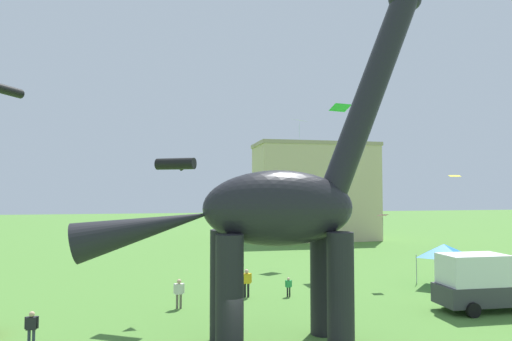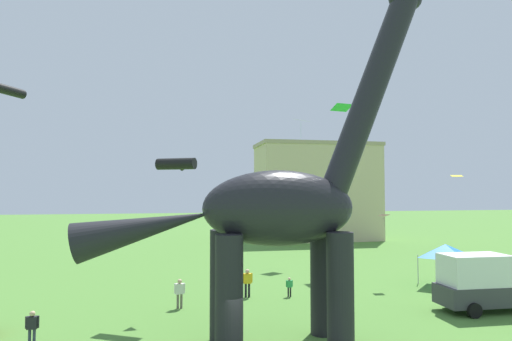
{
  "view_description": "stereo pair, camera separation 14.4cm",
  "coord_description": "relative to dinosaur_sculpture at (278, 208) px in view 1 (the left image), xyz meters",
  "views": [
    {
      "loc": [
        -3.62,
        -16.17,
        6.77
      ],
      "look_at": [
        0.57,
        4.11,
        7.75
      ],
      "focal_mm": 30.47,
      "sensor_mm": 36.0,
      "label": 1
    },
    {
      "loc": [
        -3.48,
        -16.2,
        6.77
      ],
      "look_at": [
        0.57,
        4.11,
        7.75
      ],
      "focal_mm": 30.47,
      "sensor_mm": 36.0,
      "label": 2
    }
  ],
  "objects": [
    {
      "name": "kite_drifting",
      "position": [
        -17.77,
        19.29,
        8.86
      ],
      "size": [
        2.84,
        2.82,
        0.81
      ],
      "color": "black"
    },
    {
      "name": "person_near_flyer",
      "position": [
        -4.09,
        6.94,
        -4.99
      ],
      "size": [
        0.63,
        0.28,
        1.69
      ],
      "rotation": [
        0.0,
        0.0,
        1.85
      ],
      "color": "#6B6056",
      "rests_on": "ground_plane"
    },
    {
      "name": "kite_high_right",
      "position": [
        10.43,
        17.69,
        8.28
      ],
      "size": [
        1.89,
        1.49,
        0.48
      ],
      "color": "green"
    },
    {
      "name": "kite_trailing",
      "position": [
        -4.24,
        6.37,
        2.3
      ],
      "size": [
        2.35,
        2.4,
        0.68
      ],
      "color": "black"
    },
    {
      "name": "person_far_spectator",
      "position": [
        0.21,
        8.78,
        -4.94
      ],
      "size": [
        0.67,
        0.29,
        1.78
      ],
      "rotation": [
        0.0,
        0.0,
        5.52
      ],
      "color": "black",
      "rests_on": "ground_plane"
    },
    {
      "name": "background_building_block",
      "position": [
        15.67,
        39.53,
        0.74
      ],
      "size": [
        16.82,
        8.24,
        13.49
      ],
      "color": "#CCB78E",
      "rests_on": "ground_plane"
    },
    {
      "name": "dinosaur_sculpture",
      "position": [
        0.0,
        0.0,
        0.0
      ],
      "size": [
        15.91,
        3.37,
        16.63
      ],
      "rotation": [
        0.0,
        0.0,
        -0.09
      ],
      "color": "black",
      "rests_on": "ground_plane"
    },
    {
      "name": "parked_box_truck",
      "position": [
        12.88,
        3.0,
        -4.37
      ],
      "size": [
        5.66,
        2.38,
        3.2
      ],
      "rotation": [
        0.0,
        0.0,
        -0.03
      ],
      "color": "#38383D",
      "rests_on": "ground_plane"
    },
    {
      "name": "kite_far_left",
      "position": [
        8.0,
        22.25,
        7.78
      ],
      "size": [
        1.93,
        1.78,
        1.93
      ],
      "color": "white"
    },
    {
      "name": "kite_mid_left",
      "position": [
        10.46,
        10.14,
        -0.98
      ],
      "size": [
        0.74,
        0.57,
        0.88
      ],
      "color": "pink"
    },
    {
      "name": "festival_canopy_tent",
      "position": [
        14.56,
        9.02,
        -3.47
      ],
      "size": [
        3.15,
        3.15,
        3.0
      ],
      "color": "#B2B2B7",
      "rests_on": "ground_plane"
    },
    {
      "name": "kite_mid_center",
      "position": [
        19.31,
        14.12,
        2.05
      ],
      "size": [
        1.11,
        0.97,
        0.16
      ],
      "color": "yellow"
    },
    {
      "name": "person_photographer",
      "position": [
        -10.55,
        1.97,
        -5.08
      ],
      "size": [
        0.58,
        0.25,
        1.54
      ],
      "rotation": [
        0.0,
        0.0,
        3.15
      ],
      "color": "#2D3347",
      "rests_on": "ground_plane"
    },
    {
      "name": "person_watching_child",
      "position": [
        2.88,
        8.4,
        -5.27
      ],
      "size": [
        0.46,
        0.2,
        1.22
      ],
      "rotation": [
        0.0,
        0.0,
        5.59
      ],
      "color": "black",
      "rests_on": "ground_plane"
    }
  ]
}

